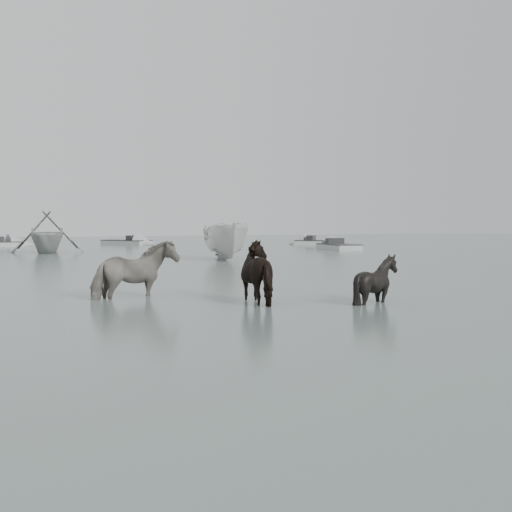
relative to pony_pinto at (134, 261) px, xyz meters
name	(u,v)px	position (x,y,z in m)	size (l,w,h in m)	color
ground	(223,307)	(1.36, -2.37, -0.85)	(140.00, 140.00, 0.00)	#4D5B58
pony_pinto	(134,261)	(0.00, 0.00, 0.00)	(0.92, 2.02, 1.71)	black
pony_dark	(266,266)	(2.54, -1.87, -0.06)	(1.57, 1.35, 1.59)	black
pony_black	(376,270)	(4.72, -2.91, -0.15)	(1.13, 1.28, 1.41)	black
rowboat_trail	(48,231)	(-0.11, 23.98, 0.42)	(4.17, 4.83, 2.54)	#9DA09D
boat_small	(226,239)	(7.12, 13.62, 0.10)	(1.86, 4.96, 1.91)	silver
skiff_port	(339,244)	(17.37, 20.92, -0.48)	(4.93, 1.60, 0.75)	#A6A9A6
skiff_mid	(127,240)	(6.64, 35.46, -0.48)	(5.59, 1.60, 0.75)	#9FA19E
skiff_star	(318,240)	(20.29, 29.22, -0.48)	(4.84, 1.60, 0.75)	silver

